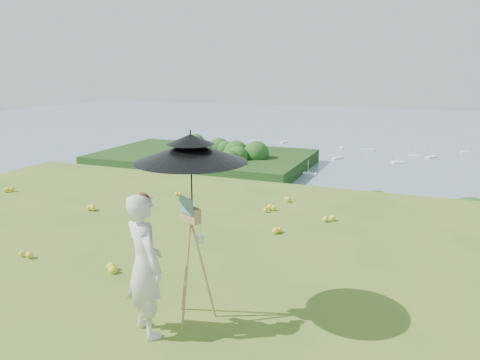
% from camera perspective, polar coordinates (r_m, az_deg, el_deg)
% --- Properties ---
extents(ground, '(14.00, 14.00, 0.00)m').
position_cam_1_polar(ground, '(7.86, -20.27, -10.88)').
color(ground, '#466F1F').
rests_on(ground, ground).
extents(shoreline_tier, '(170.00, 28.00, 8.00)m').
position_cam_1_polar(shoreline_tier, '(89.38, 16.92, -13.08)').
color(shoreline_tier, slate).
rests_on(shoreline_tier, bay_water).
extents(bay_water, '(700.00, 700.00, 0.00)m').
position_cam_1_polar(bay_water, '(248.05, 20.58, 4.04)').
color(bay_water, slate).
rests_on(bay_water, ground).
extents(peninsula, '(90.00, 60.00, 12.00)m').
position_cam_1_polar(peninsula, '(181.92, -4.53, 3.30)').
color(peninsula, black).
rests_on(peninsula, bay_water).
extents(slope_trees, '(110.00, 50.00, 6.00)m').
position_cam_1_polar(slope_trees, '(44.39, 13.81, -11.02)').
color(slope_trees, '#234815').
rests_on(slope_trees, forest_slope).
extents(harbor_town, '(110.00, 22.00, 5.00)m').
position_cam_1_polar(harbor_town, '(86.74, 17.22, -9.23)').
color(harbor_town, beige).
rests_on(harbor_town, shoreline_tier).
extents(moored_boats, '(140.00, 140.00, 0.70)m').
position_cam_1_polar(moored_boats, '(171.12, 15.55, 0.60)').
color(moored_boats, white).
rests_on(moored_boats, bay_water).
extents(wildflowers, '(10.00, 10.50, 0.12)m').
position_cam_1_polar(wildflowers, '(8.00, -19.10, -9.87)').
color(wildflowers, yellow).
rests_on(wildflowers, ground).
extents(painter, '(0.77, 0.70, 1.75)m').
position_cam_1_polar(painter, '(5.70, -11.55, -10.12)').
color(painter, silver).
rests_on(painter, ground).
extents(field_easel, '(0.83, 0.83, 1.62)m').
position_cam_1_polar(field_easel, '(5.94, -5.93, -9.58)').
color(field_easel, '#AE7249').
rests_on(field_easel, ground).
extents(sun_umbrella, '(1.74, 1.74, 1.09)m').
position_cam_1_polar(sun_umbrella, '(5.63, -5.95, 0.58)').
color(sun_umbrella, black).
rests_on(sun_umbrella, field_easel).
extents(painter_cap, '(0.28, 0.30, 0.10)m').
position_cam_1_polar(painter_cap, '(5.42, -11.96, -2.08)').
color(painter_cap, '#C36B79').
rests_on(painter_cap, painter).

